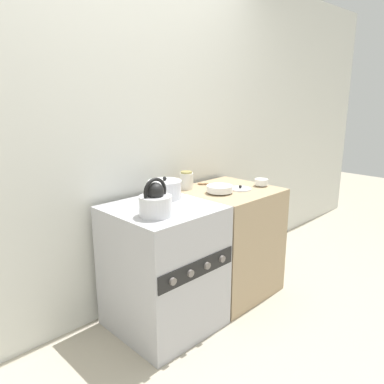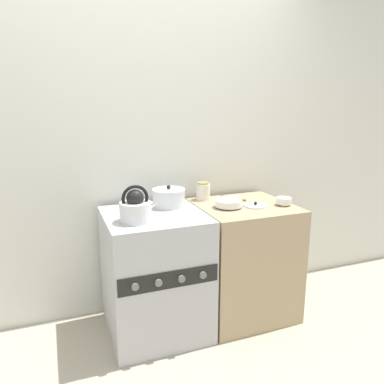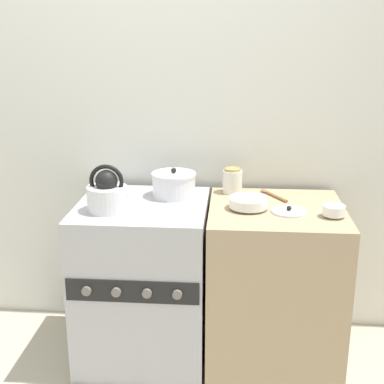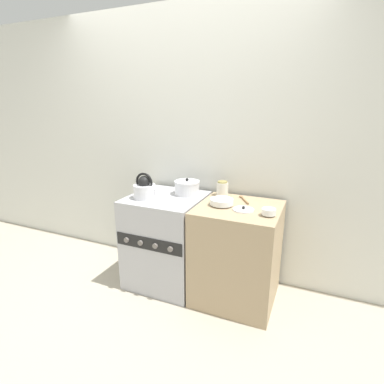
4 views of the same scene
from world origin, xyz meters
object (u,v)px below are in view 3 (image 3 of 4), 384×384
at_px(enamel_bowl, 249,202).
at_px(storage_jar, 232,181).
at_px(stove, 144,280).
at_px(small_ceramic_bowl, 334,210).
at_px(kettle, 108,194).
at_px(loose_pot_lid, 289,211).
at_px(cooking_pot, 174,184).

xyz_separation_m(enamel_bowl, storage_jar, (-0.08, 0.26, 0.03)).
xyz_separation_m(stove, enamel_bowl, (0.53, -0.02, 0.45)).
relative_size(stove, small_ceramic_bowl, 8.05).
distance_m(kettle, loose_pot_lid, 0.87).
height_order(cooking_pot, loose_pot_lid, cooking_pot).
distance_m(stove, kettle, 0.54).
bearing_deg(enamel_bowl, loose_pot_lid, -11.46).
xyz_separation_m(stove, small_ceramic_bowl, (0.92, -0.11, 0.45)).
height_order(storage_jar, loose_pot_lid, storage_jar).
bearing_deg(cooking_pot, loose_pot_lid, -19.25).
relative_size(kettle, small_ceramic_bowl, 2.27).
relative_size(cooking_pot, enamel_bowl, 1.21).
relative_size(kettle, enamel_bowl, 1.25).
relative_size(small_ceramic_bowl, storage_jar, 0.78).
distance_m(stove, loose_pot_lid, 0.84).
distance_m(stove, cooking_pot, 0.52).
bearing_deg(storage_jar, cooking_pot, -161.38).
xyz_separation_m(storage_jar, loose_pot_lid, (0.27, -0.30, -0.06)).
height_order(kettle, cooking_pot, kettle).
height_order(stove, small_ceramic_bowl, small_ceramic_bowl).
distance_m(stove, small_ceramic_bowl, 1.03).
relative_size(stove, enamel_bowl, 4.43).
relative_size(stove, kettle, 3.54).
bearing_deg(loose_pot_lid, enamel_bowl, 168.54).
height_order(small_ceramic_bowl, loose_pot_lid, small_ceramic_bowl).
height_order(stove, loose_pot_lid, loose_pot_lid).
distance_m(small_ceramic_bowl, storage_jar, 0.59).
height_order(enamel_bowl, loose_pot_lid, enamel_bowl).
bearing_deg(small_ceramic_bowl, enamel_bowl, 167.50).
bearing_deg(loose_pot_lid, kettle, -176.42).
bearing_deg(stove, enamel_bowl, -2.26).
height_order(enamel_bowl, small_ceramic_bowl, same).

